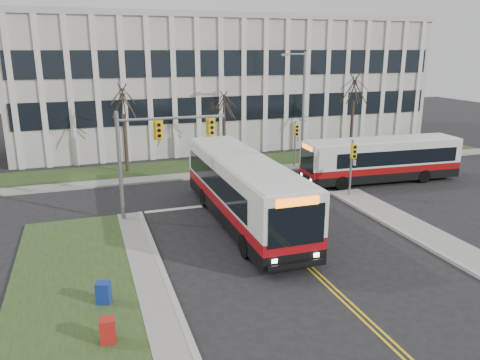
% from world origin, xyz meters
% --- Properties ---
extents(ground, '(120.00, 120.00, 0.00)m').
position_xyz_m(ground, '(0.00, 0.00, 0.00)').
color(ground, black).
rests_on(ground, ground).
extents(grass_verge, '(5.00, 26.00, 0.12)m').
position_xyz_m(grass_verge, '(-10.00, -5.00, 0.06)').
color(grass_verge, '#2B401B').
rests_on(grass_verge, ground).
extents(sidewalk_west, '(1.20, 26.00, 0.14)m').
position_xyz_m(sidewalk_west, '(-7.00, -5.00, 0.07)').
color(sidewalk_west, '#9E9B93').
rests_on(sidewalk_west, ground).
extents(sidewalk_cross, '(44.00, 1.60, 0.14)m').
position_xyz_m(sidewalk_cross, '(5.00, 15.20, 0.07)').
color(sidewalk_cross, '#9E9B93').
rests_on(sidewalk_cross, ground).
extents(building_lawn, '(44.00, 5.00, 0.12)m').
position_xyz_m(building_lawn, '(5.00, 18.00, 0.06)').
color(building_lawn, '#2B401B').
rests_on(building_lawn, ground).
extents(office_building, '(40.00, 16.00, 12.00)m').
position_xyz_m(office_building, '(5.00, 30.00, 6.00)').
color(office_building, beige).
rests_on(office_building, ground).
extents(mast_arm_signal, '(6.11, 0.38, 6.20)m').
position_xyz_m(mast_arm_signal, '(-5.62, 7.16, 4.26)').
color(mast_arm_signal, slate).
rests_on(mast_arm_signal, ground).
extents(signal_pole_near, '(0.34, 0.39, 3.80)m').
position_xyz_m(signal_pole_near, '(7.20, 6.90, 2.50)').
color(signal_pole_near, slate).
rests_on(signal_pole_near, ground).
extents(signal_pole_far, '(0.34, 0.39, 3.80)m').
position_xyz_m(signal_pole_far, '(7.20, 15.40, 2.50)').
color(signal_pole_far, slate).
rests_on(signal_pole_far, ground).
extents(streetlight, '(2.15, 0.25, 9.20)m').
position_xyz_m(streetlight, '(8.03, 16.20, 5.19)').
color(streetlight, slate).
rests_on(streetlight, ground).
extents(directory_sign, '(1.50, 0.12, 2.00)m').
position_xyz_m(directory_sign, '(2.50, 17.50, 1.17)').
color(directory_sign, slate).
rests_on(directory_sign, ground).
extents(tree_left, '(1.80, 1.80, 7.70)m').
position_xyz_m(tree_left, '(-6.00, 18.00, 5.51)').
color(tree_left, '#42352B').
rests_on(tree_left, ground).
extents(tree_mid, '(1.80, 1.80, 6.82)m').
position_xyz_m(tree_mid, '(2.00, 18.20, 4.88)').
color(tree_mid, '#42352B').
rests_on(tree_mid, ground).
extents(tree_right, '(1.80, 1.80, 8.25)m').
position_xyz_m(tree_right, '(14.00, 18.00, 5.91)').
color(tree_right, '#42352B').
rests_on(tree_right, ground).
extents(bus_main, '(2.99, 13.68, 3.65)m').
position_xyz_m(bus_main, '(-0.98, 4.73, 1.82)').
color(bus_main, silver).
rests_on(bus_main, ground).
extents(bus_cross, '(11.77, 3.18, 3.11)m').
position_xyz_m(bus_cross, '(11.27, 9.50, 1.55)').
color(bus_cross, silver).
rests_on(bus_cross, ground).
extents(newspaper_box_blue, '(0.62, 0.59, 0.95)m').
position_xyz_m(newspaper_box_blue, '(-8.84, -1.86, 0.47)').
color(newspaper_box_blue, navy).
rests_on(newspaper_box_blue, ground).
extents(newspaper_box_red, '(0.52, 0.47, 0.95)m').
position_xyz_m(newspaper_box_red, '(-8.85, -4.47, 0.47)').
color(newspaper_box_red, '#AA1915').
rests_on(newspaper_box_red, ground).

